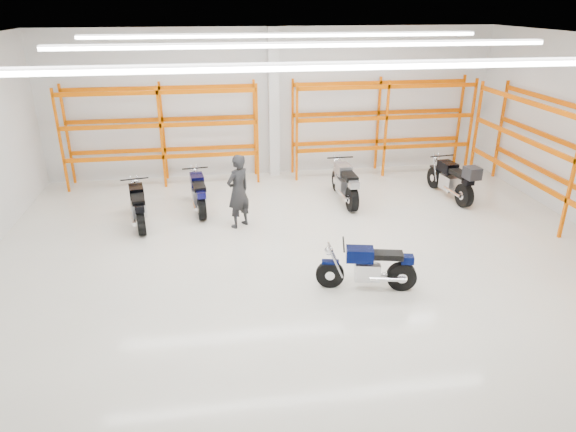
{
  "coord_description": "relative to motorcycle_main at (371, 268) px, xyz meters",
  "views": [
    {
      "loc": [
        -1.98,
        -9.94,
        5.22
      ],
      "look_at": [
        -0.37,
        0.5,
        0.75
      ],
      "focal_mm": 32.0,
      "sensor_mm": 36.0,
      "label": 1
    }
  ],
  "objects": [
    {
      "name": "ground",
      "position": [
        -0.92,
        1.58,
        -0.45
      ],
      "size": [
        14.0,
        14.0,
        0.0
      ],
      "primitive_type": "plane",
      "color": "beige",
      "rests_on": "ground"
    },
    {
      "name": "room_shell",
      "position": [
        -0.92,
        1.6,
        2.83
      ],
      "size": [
        14.02,
        12.02,
        4.51
      ],
      "color": "silver",
      "rests_on": "ground"
    },
    {
      "name": "motorcycle_main",
      "position": [
        0.0,
        0.0,
        0.0
      ],
      "size": [
        1.93,
        0.77,
        0.96
      ],
      "color": "black",
      "rests_on": "ground"
    },
    {
      "name": "motorcycle_back_a",
      "position": [
        -4.79,
        3.88,
        0.03
      ],
      "size": [
        0.71,
        2.09,
        1.03
      ],
      "color": "black",
      "rests_on": "ground"
    },
    {
      "name": "motorcycle_back_b",
      "position": [
        -3.31,
        4.59,
        0.03
      ],
      "size": [
        0.69,
        2.08,
        1.02
      ],
      "color": "black",
      "rests_on": "ground"
    },
    {
      "name": "motorcycle_back_c",
      "position": [
        0.7,
        4.63,
        0.07
      ],
      "size": [
        0.75,
        2.27,
        1.11
      ],
      "color": "black",
      "rests_on": "ground"
    },
    {
      "name": "motorcycle_back_d",
      "position": [
        3.73,
        4.35,
        0.12
      ],
      "size": [
        0.74,
        2.31,
        1.18
      ],
      "color": "black",
      "rests_on": "ground"
    },
    {
      "name": "standing_man",
      "position": [
        -2.32,
        3.4,
        0.47
      ],
      "size": [
        0.8,
        0.76,
        1.84
      ],
      "primitive_type": "imported",
      "rotation": [
        0.0,
        0.0,
        3.82
      ],
      "color": "black",
      "rests_on": "ground"
    },
    {
      "name": "structural_column",
      "position": [
        -0.92,
        7.4,
        1.8
      ],
      "size": [
        0.32,
        0.32,
        4.5
      ],
      "primitive_type": "cube",
      "color": "white",
      "rests_on": "ground"
    },
    {
      "name": "pallet_racking_back_left",
      "position": [
        -4.32,
        7.06,
        1.34
      ],
      "size": [
        5.67,
        0.87,
        3.0
      ],
      "color": "orange",
      "rests_on": "ground"
    },
    {
      "name": "pallet_racking_back_right",
      "position": [
        2.48,
        7.06,
        1.34
      ],
      "size": [
        5.67,
        0.87,
        3.0
      ],
      "color": "orange",
      "rests_on": "ground"
    }
  ]
}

